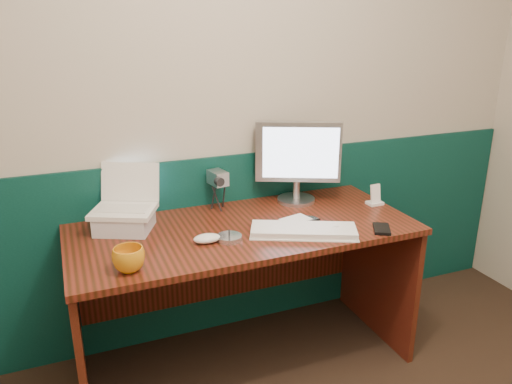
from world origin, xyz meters
name	(u,v)px	position (x,y,z in m)	size (l,w,h in m)	color
back_wall	(238,106)	(0.00, 1.75, 1.25)	(3.50, 0.04, 2.50)	#BDB29F
wainscot	(241,242)	(0.00, 1.74, 0.50)	(3.48, 0.02, 1.00)	#07302D
desk	(245,297)	(-0.11, 1.38, 0.38)	(1.60, 0.70, 0.75)	black
laptop_riser	(125,222)	(-0.63, 1.55, 0.79)	(0.24, 0.20, 0.08)	silver
laptop	(122,190)	(-0.63, 1.55, 0.95)	(0.27, 0.21, 0.23)	white
monitor	(297,162)	(0.27, 1.60, 0.97)	(0.44, 0.13, 0.44)	#B3B3B8
keyboard	(304,231)	(0.11, 1.20, 0.76)	(0.47, 0.16, 0.03)	white
mouse_right	(336,230)	(0.24, 1.15, 0.77)	(0.10, 0.06, 0.03)	white
mouse_left	(207,238)	(-0.32, 1.28, 0.77)	(0.12, 0.07, 0.04)	white
mug	(129,259)	(-0.67, 1.14, 0.80)	(0.12, 0.12, 0.10)	orange
camcorder	(218,189)	(-0.15, 1.65, 0.86)	(0.10, 0.14, 0.22)	#A9A9AE
cd_spindle	(229,238)	(-0.23, 1.26, 0.76)	(0.11, 0.11, 0.02)	silver
cd_loose_a	(131,254)	(-0.65, 1.28, 0.75)	(0.11, 0.11, 0.00)	silver
cd_loose_b	(308,220)	(0.20, 1.34, 0.75)	(0.11, 0.11, 0.00)	#B6BEC7
pen	(308,222)	(0.18, 1.31, 0.75)	(0.01, 0.01, 0.15)	black
papers	(296,219)	(0.15, 1.37, 0.75)	(0.14, 0.09, 0.00)	white
dock	(375,203)	(0.63, 1.40, 0.76)	(0.08, 0.06, 0.01)	white
music_player	(375,193)	(0.63, 1.40, 0.81)	(0.05, 0.01, 0.09)	white
pda	(382,229)	(0.46, 1.11, 0.76)	(0.07, 0.12, 0.01)	black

